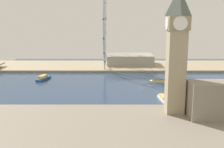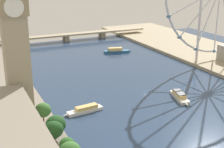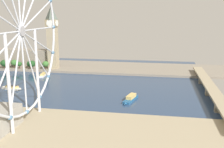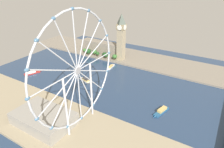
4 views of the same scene
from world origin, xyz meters
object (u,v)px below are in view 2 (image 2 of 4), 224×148
at_px(river_bridge, 66,36).
at_px(tour_boat_0, 116,51).
at_px(clock_tower, 15,42).
at_px(tour_boat_1, 180,96).
at_px(tour_boat_3, 85,110).

height_order(river_bridge, tour_boat_0, river_bridge).
distance_m(river_bridge, tour_boat_0, 89.09).
height_order(clock_tower, river_bridge, clock_tower).
bearing_deg(tour_boat_1, tour_boat_3, -81.20).
bearing_deg(tour_boat_3, tour_boat_1, 167.25).
bearing_deg(clock_tower, tour_boat_1, -3.91).
bearing_deg(clock_tower, river_bridge, 66.04).
bearing_deg(tour_boat_3, tour_boat_0, -129.66).
distance_m(clock_tower, tour_boat_0, 191.11).
relative_size(tour_boat_0, tour_boat_1, 1.16).
bearing_deg(river_bridge, clock_tower, -113.96).
height_order(clock_tower, tour_boat_0, clock_tower).
relative_size(tour_boat_1, tour_boat_3, 0.97).
relative_size(river_bridge, tour_boat_0, 6.96).
xyz_separation_m(tour_boat_0, tour_boat_1, (-17.25, -140.17, -0.24)).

